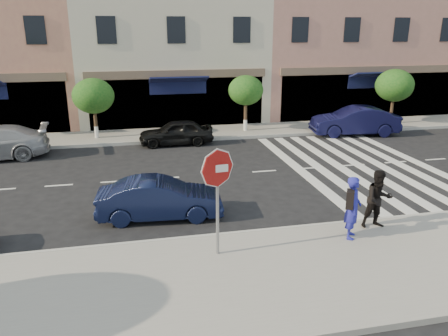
# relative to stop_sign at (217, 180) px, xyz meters

# --- Properties ---
(ground) EXTENTS (120.00, 120.00, 0.00)m
(ground) POSITION_rel_stop_sign_xyz_m (1.28, 2.58, -2.14)
(ground) COLOR black
(ground) RESTS_ON ground
(sidewalk_near) EXTENTS (60.00, 4.50, 0.15)m
(sidewalk_near) POSITION_rel_stop_sign_xyz_m (1.28, -1.17, -2.07)
(sidewalk_near) COLOR gray
(sidewalk_near) RESTS_ON ground
(sidewalk_far) EXTENTS (60.00, 3.00, 0.15)m
(sidewalk_far) POSITION_rel_stop_sign_xyz_m (1.28, 13.58, -2.07)
(sidewalk_far) COLOR gray
(sidewalk_far) RESTS_ON ground
(building_centre) EXTENTS (11.00, 9.00, 11.00)m
(building_centre) POSITION_rel_stop_sign_xyz_m (0.78, 19.58, 3.36)
(building_centre) COLOR beige
(building_centre) RESTS_ON ground
(building_east_mid) EXTENTS (13.00, 9.00, 13.00)m
(building_east_mid) POSITION_rel_stop_sign_xyz_m (12.78, 19.58, 4.36)
(building_east_mid) COLOR tan
(building_east_mid) RESTS_ON ground
(street_tree_wb) EXTENTS (2.10, 2.10, 3.06)m
(street_tree_wb) POSITION_rel_stop_sign_xyz_m (-3.72, 13.38, 0.17)
(street_tree_wb) COLOR #473323
(street_tree_wb) RESTS_ON sidewalk_far
(street_tree_c) EXTENTS (1.90, 1.90, 3.04)m
(street_tree_c) POSITION_rel_stop_sign_xyz_m (4.28, 13.38, 0.21)
(street_tree_c) COLOR #473323
(street_tree_c) RESTS_ON sidewalk_far
(street_tree_ea) EXTENTS (2.20, 2.20, 3.19)m
(street_tree_ea) POSITION_rel_stop_sign_xyz_m (13.28, 13.38, 0.25)
(street_tree_ea) COLOR #473323
(street_tree_ea) RESTS_ON sidewalk_far
(stop_sign) EXTENTS (0.98, 0.13, 2.77)m
(stop_sign) POSITION_rel_stop_sign_xyz_m (0.00, 0.00, 0.00)
(stop_sign) COLOR gray
(stop_sign) RESTS_ON sidewalk_near
(photographer) EXTENTS (0.67, 0.75, 1.74)m
(photographer) POSITION_rel_stop_sign_xyz_m (3.73, 0.15, -1.12)
(photographer) COLOR #202196
(photographer) RESTS_ON sidewalk_near
(walker) EXTENTS (0.85, 0.67, 1.70)m
(walker) POSITION_rel_stop_sign_xyz_m (4.74, 0.58, -1.14)
(walker) COLOR black
(walker) RESTS_ON sidewalk_near
(car_near_mid) EXTENTS (3.90, 1.64, 1.25)m
(car_near_mid) POSITION_rel_stop_sign_xyz_m (-1.22, 2.88, -1.52)
(car_near_mid) COLOR black
(car_near_mid) RESTS_ON ground
(car_far_mid) EXTENTS (3.69, 1.52, 1.25)m
(car_far_mid) POSITION_rel_stop_sign_xyz_m (0.24, 11.68, -1.52)
(car_far_mid) COLOR black
(car_far_mid) RESTS_ON ground
(car_far_right) EXTENTS (4.87, 2.26, 1.54)m
(car_far_right) POSITION_rel_stop_sign_xyz_m (9.98, 11.68, -1.37)
(car_far_right) COLOR black
(car_far_right) RESTS_ON ground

